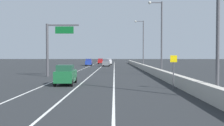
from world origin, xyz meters
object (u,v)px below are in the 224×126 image
at_px(car_red_1, 100,61).
at_px(car_gray_2, 106,63).
at_px(overhead_sign_gantry, 52,43).
at_px(car_white_0, 109,62).
at_px(lamp_post_right_second, 160,33).
at_px(lamp_post_right_third, 142,41).
at_px(car_green_4, 66,75).
at_px(speed_advisory_sign, 174,69).
at_px(lamp_post_right_near, 215,6).
at_px(car_blue_3, 89,62).

distance_m(car_red_1, car_gray_2, 21.05).
bearing_deg(overhead_sign_gantry, car_white_0, 82.04).
bearing_deg(lamp_post_right_second, car_red_1, 102.23).
height_order(lamp_post_right_third, car_green_4, lamp_post_right_third).
xyz_separation_m(overhead_sign_gantry, lamp_post_right_second, (15.59, 1.84, 1.56)).
height_order(speed_advisory_sign, car_red_1, speed_advisory_sign).
bearing_deg(car_gray_2, overhead_sign_gantry, -100.26).
distance_m(speed_advisory_sign, lamp_post_right_second, 16.10).
bearing_deg(lamp_post_right_near, lamp_post_right_third, 90.45).
relative_size(lamp_post_right_near, car_blue_3, 2.38).
xyz_separation_m(lamp_post_right_near, car_gray_2, (-9.08, 54.47, -5.30)).
relative_size(overhead_sign_gantry, car_red_1, 1.83).
height_order(lamp_post_right_near, lamp_post_right_third, same).
distance_m(overhead_sign_gantry, lamp_post_right_near, 24.41).
xyz_separation_m(lamp_post_right_near, car_blue_3, (-14.50, 59.12, -5.27)).
xyz_separation_m(overhead_sign_gantry, lamp_post_right_near, (15.55, -18.75, 1.56)).
height_order(lamp_post_right_near, car_white_0, lamp_post_right_near).
bearing_deg(lamp_post_right_third, car_white_0, 106.41).
distance_m(lamp_post_right_second, car_green_4, 17.58).
bearing_deg(speed_advisory_sign, lamp_post_right_second, 84.21).
bearing_deg(car_white_0, lamp_post_right_third, -73.59).
height_order(car_red_1, car_gray_2, car_gray_2).
bearing_deg(lamp_post_right_second, car_blue_3, 110.68).
bearing_deg(lamp_post_right_near, car_blue_3, 103.78).
xyz_separation_m(overhead_sign_gantry, car_gray_2, (6.47, 35.72, -3.73)).
height_order(overhead_sign_gantry, car_blue_3, overhead_sign_gantry).
bearing_deg(car_blue_3, car_gray_2, -40.64).
relative_size(lamp_post_right_third, car_red_1, 2.70).
bearing_deg(car_blue_3, car_red_1, 80.62).
relative_size(speed_advisory_sign, car_gray_2, 0.68).
height_order(lamp_post_right_second, car_white_0, lamp_post_right_second).
xyz_separation_m(car_white_0, car_red_1, (-3.30, 6.35, -0.01)).
relative_size(overhead_sign_gantry, car_green_4, 1.74).
bearing_deg(lamp_post_right_third, car_gray_2, 123.37).
bearing_deg(car_blue_3, lamp_post_right_near, -76.22).
relative_size(speed_advisory_sign, lamp_post_right_near, 0.27).
bearing_deg(car_gray_2, lamp_post_right_third, -56.63).
height_order(lamp_post_right_third, car_red_1, lamp_post_right_third).
xyz_separation_m(overhead_sign_gantry, speed_advisory_sign, (14.03, -13.53, -2.96)).
distance_m(lamp_post_right_near, car_red_1, 76.45).
bearing_deg(overhead_sign_gantry, lamp_post_right_third, 55.83).
xyz_separation_m(overhead_sign_gantry, car_green_4, (3.82, -10.10, -3.71)).
height_order(speed_advisory_sign, lamp_post_right_third, lamp_post_right_third).
height_order(lamp_post_right_second, lamp_post_right_third, same).
height_order(car_red_1, car_green_4, car_green_4).
height_order(speed_advisory_sign, car_white_0, speed_advisory_sign).
xyz_separation_m(speed_advisory_sign, car_white_0, (-7.01, 63.78, -0.79)).
relative_size(car_red_1, car_green_4, 0.95).
bearing_deg(car_green_4, car_blue_3, 93.15).
bearing_deg(lamp_post_right_near, car_red_1, 98.92).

